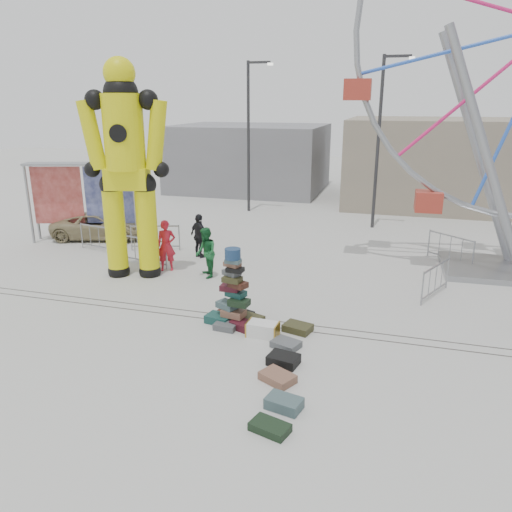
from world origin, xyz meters
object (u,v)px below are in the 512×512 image
(barricade_dummy_a, at_px, (99,238))
(banner_scaffold, at_px, (82,183))
(crash_test_dummy, at_px, (126,163))
(pedestrian_red, at_px, (166,246))
(steamer_trunk, at_px, (263,329))
(pedestrian_green, at_px, (206,253))
(parked_suv, at_px, (100,226))
(lamp_post_left, at_px, (250,130))
(barricade_dummy_c, at_px, (145,251))
(pedestrian_black, at_px, (199,236))
(barricade_wheel_back, at_px, (450,249))
(suitcase_tower, at_px, (234,303))
(barricade_dummy_b, at_px, (155,238))
(barricade_wheel_front, at_px, (436,280))
(lamp_post_right, at_px, (381,135))

(barricade_dummy_a, bearing_deg, banner_scaffold, 150.45)
(crash_test_dummy, relative_size, pedestrian_red, 4.05)
(steamer_trunk, bearing_deg, pedestrian_green, 131.29)
(pedestrian_red, relative_size, pedestrian_green, 1.05)
(pedestrian_red, relative_size, parked_suv, 0.45)
(lamp_post_left, distance_m, barricade_dummy_c, 11.23)
(crash_test_dummy, bearing_deg, barricade_dummy_c, 82.86)
(banner_scaffold, xyz_separation_m, barricade_dummy_c, (4.18, -2.47, -2.05))
(pedestrian_black, bearing_deg, crash_test_dummy, 92.83)
(barricade_wheel_back, bearing_deg, steamer_trunk, -82.13)
(steamer_trunk, relative_size, pedestrian_red, 0.44)
(barricade_wheel_back, xyz_separation_m, parked_suv, (-14.99, -0.63, 0.03))
(barricade_dummy_a, relative_size, barricade_dummy_c, 1.00)
(pedestrian_black, relative_size, parked_suv, 0.42)
(lamp_post_left, xyz_separation_m, suitcase_tower, (3.86, -14.46, -3.86))
(suitcase_tower, bearing_deg, barricade_dummy_b, 147.08)
(crash_test_dummy, xyz_separation_m, pedestrian_black, (1.46, 2.64, -3.13))
(barricade_wheel_front, bearing_deg, steamer_trunk, 158.15)
(barricade_wheel_back, xyz_separation_m, pedestrian_green, (-8.44, -4.18, 0.35))
(crash_test_dummy, bearing_deg, barricade_wheel_back, 8.47)
(suitcase_tower, distance_m, pedestrian_black, 6.43)
(lamp_post_left, height_order, pedestrian_red, lamp_post_left)
(pedestrian_black, xyz_separation_m, parked_suv, (-5.44, 1.44, -0.30))
(lamp_post_left, relative_size, steamer_trunk, 9.63)
(barricade_wheel_front, bearing_deg, barricade_wheel_back, 14.47)
(crash_test_dummy, distance_m, barricade_wheel_front, 10.87)
(crash_test_dummy, height_order, pedestrian_red, crash_test_dummy)
(suitcase_tower, height_order, pedestrian_black, suitcase_tower)
(barricade_wheel_back, bearing_deg, suitcase_tower, -88.67)
(lamp_post_right, distance_m, banner_scaffold, 13.73)
(pedestrian_green, bearing_deg, lamp_post_left, 157.87)
(lamp_post_left, xyz_separation_m, banner_scaffold, (-5.21, -8.00, -1.88))
(banner_scaffold, bearing_deg, barricade_wheel_back, -13.18)
(pedestrian_black, bearing_deg, lamp_post_left, -54.67)
(barricade_dummy_b, relative_size, pedestrian_red, 1.06)
(banner_scaffold, bearing_deg, pedestrian_black, -26.62)
(lamp_post_right, bearing_deg, barricade_dummy_c, -133.49)
(lamp_post_right, height_order, banner_scaffold, lamp_post_right)
(lamp_post_right, height_order, suitcase_tower, lamp_post_right)
(barricade_dummy_a, bearing_deg, crash_test_dummy, -25.75)
(lamp_post_left, bearing_deg, crash_test_dummy, -94.36)
(lamp_post_right, height_order, barricade_dummy_a, lamp_post_right)
(steamer_trunk, bearing_deg, barricade_dummy_b, 137.53)
(barricade_dummy_c, height_order, pedestrian_black, pedestrian_black)
(barricade_dummy_c, bearing_deg, suitcase_tower, -26.68)
(lamp_post_left, height_order, barricade_dummy_a, lamp_post_left)
(pedestrian_green, relative_size, pedestrian_black, 1.02)
(steamer_trunk, bearing_deg, crash_test_dummy, 151.79)
(pedestrian_green, bearing_deg, banner_scaffold, -144.66)
(barricade_dummy_b, distance_m, barricade_dummy_c, 1.97)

